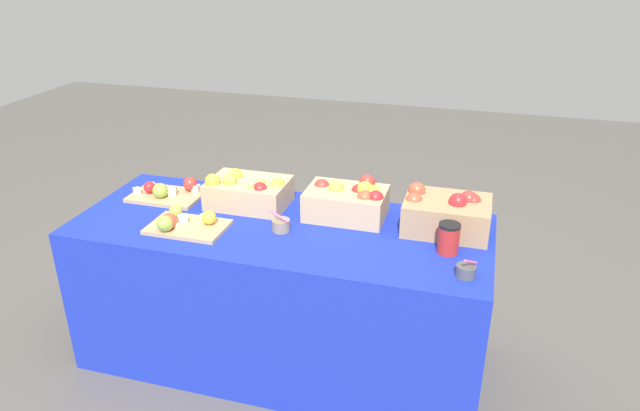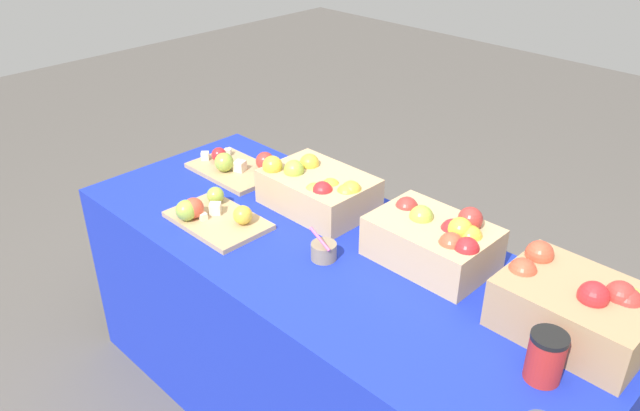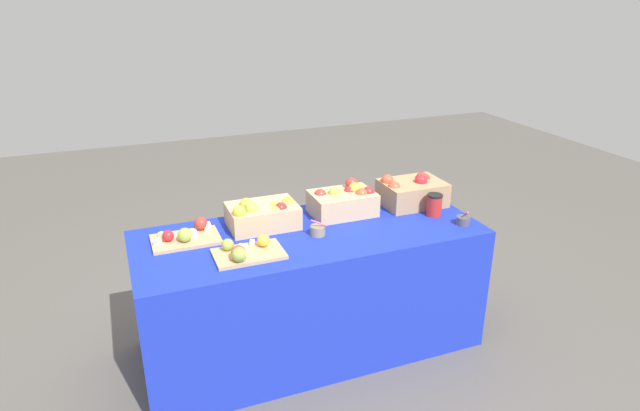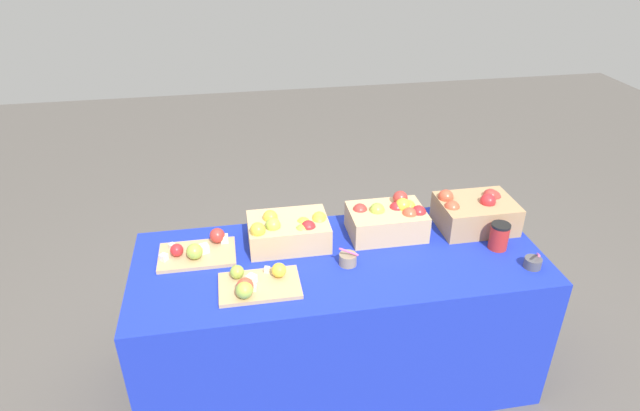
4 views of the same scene
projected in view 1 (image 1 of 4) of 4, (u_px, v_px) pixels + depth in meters
The scene contains 10 objects.
ground_plane at pixel (284, 354), 3.00m from camera, with size 10.00×10.00×0.00m, color #56514C.
table at pixel (282, 293), 2.84m from camera, with size 1.90×0.76×0.74m, color #192DB7.
apple_crate_left at pixel (447, 213), 2.61m from camera, with size 0.37×0.28×0.19m.
apple_crate_middle at pixel (348, 201), 2.73m from camera, with size 0.37×0.25×0.20m.
apple_crate_right at pixel (249, 191), 2.85m from camera, with size 0.38×0.27×0.18m.
cutting_board_front at pixel (183, 223), 2.63m from camera, with size 0.35×0.23×0.09m.
cutting_board_back at pixel (168, 192), 2.96m from camera, with size 0.35×0.23×0.09m.
sample_bowl_near at pixel (281, 225), 2.62m from camera, with size 0.09×0.08×0.10m.
sample_bowl_mid at pixel (466, 271), 2.27m from camera, with size 0.08×0.09×0.10m.
coffee_cup at pixel (449, 238), 2.42m from camera, with size 0.09×0.09×0.13m.
Camera 1 is at (0.84, -2.26, 1.94)m, focal length 33.07 mm.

